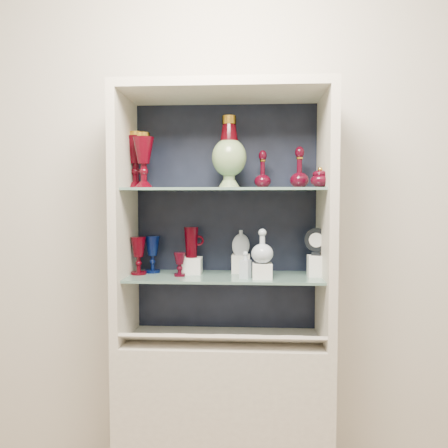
# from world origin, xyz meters

# --- Properties ---
(wall_back) EXTENTS (3.50, 0.02, 2.80)m
(wall_back) POSITION_xyz_m (0.00, 1.75, 1.40)
(wall_back) COLOR beige
(wall_back) RESTS_ON ground
(cabinet_base) EXTENTS (1.00, 0.40, 0.75)m
(cabinet_base) POSITION_xyz_m (0.00, 1.53, 0.38)
(cabinet_base) COLOR #BEB5A2
(cabinet_base) RESTS_ON ground
(cabinet_back_panel) EXTENTS (0.98, 0.02, 1.15)m
(cabinet_back_panel) POSITION_xyz_m (0.00, 1.72, 1.32)
(cabinet_back_panel) COLOR black
(cabinet_back_panel) RESTS_ON cabinet_base
(cabinet_side_left) EXTENTS (0.04, 0.40, 1.15)m
(cabinet_side_left) POSITION_xyz_m (-0.48, 1.53, 1.32)
(cabinet_side_left) COLOR #BEB5A2
(cabinet_side_left) RESTS_ON cabinet_base
(cabinet_side_right) EXTENTS (0.04, 0.40, 1.15)m
(cabinet_side_right) POSITION_xyz_m (0.48, 1.53, 1.32)
(cabinet_side_right) COLOR #BEB5A2
(cabinet_side_right) RESTS_ON cabinet_base
(cabinet_top_cap) EXTENTS (1.00, 0.40, 0.04)m
(cabinet_top_cap) POSITION_xyz_m (0.00, 1.53, 1.92)
(cabinet_top_cap) COLOR #BEB5A2
(cabinet_top_cap) RESTS_ON cabinet_side_left
(shelf_lower) EXTENTS (0.92, 0.34, 0.01)m
(shelf_lower) POSITION_xyz_m (0.00, 1.55, 1.04)
(shelf_lower) COLOR slate
(shelf_lower) RESTS_ON cabinet_side_left
(shelf_upper) EXTENTS (0.92, 0.34, 0.01)m
(shelf_upper) POSITION_xyz_m (0.00, 1.55, 1.46)
(shelf_upper) COLOR slate
(shelf_upper) RESTS_ON cabinet_side_left
(label_ledge) EXTENTS (0.92, 0.17, 0.09)m
(label_ledge) POSITION_xyz_m (0.00, 1.42, 0.78)
(label_ledge) COLOR #BEB5A2
(label_ledge) RESTS_ON cabinet_base
(label_card_0) EXTENTS (0.10, 0.06, 0.03)m
(label_card_0) POSITION_xyz_m (-0.21, 1.42, 0.80)
(label_card_0) COLOR white
(label_card_0) RESTS_ON label_ledge
(label_card_1) EXTENTS (0.10, 0.06, 0.03)m
(label_card_1) POSITION_xyz_m (0.02, 1.42, 0.80)
(label_card_1) COLOR white
(label_card_1) RESTS_ON label_ledge
(label_card_2) EXTENTS (0.10, 0.06, 0.03)m
(label_card_2) POSITION_xyz_m (0.31, 1.42, 0.80)
(label_card_2) COLOR white
(label_card_2) RESTS_ON label_ledge
(label_card_3) EXTENTS (0.10, 0.06, 0.03)m
(label_card_3) POSITION_xyz_m (0.12, 1.42, 0.80)
(label_card_3) COLOR white
(label_card_3) RESTS_ON label_ledge
(pedestal_lamp_left) EXTENTS (0.11, 0.11, 0.28)m
(pedestal_lamp_left) POSITION_xyz_m (-0.44, 1.60, 1.61)
(pedestal_lamp_left) COLOR #400009
(pedestal_lamp_left) RESTS_ON shelf_upper
(pedestal_lamp_right) EXTENTS (0.13, 0.13, 0.26)m
(pedestal_lamp_right) POSITION_xyz_m (-0.38, 1.51, 1.60)
(pedestal_lamp_right) COLOR #400009
(pedestal_lamp_right) RESTS_ON shelf_upper
(enamel_urn) EXTENTS (0.17, 0.17, 0.34)m
(enamel_urn) POSITION_xyz_m (0.02, 1.55, 1.64)
(enamel_urn) COLOR #0F4925
(enamel_urn) RESTS_ON shelf_upper
(ruby_decanter_a) EXTENTS (0.10, 0.10, 0.21)m
(ruby_decanter_a) POSITION_xyz_m (0.18, 1.60, 1.57)
(ruby_decanter_a) COLOR #3F0512
(ruby_decanter_a) RESTS_ON shelf_upper
(ruby_decanter_b) EXTENTS (0.10, 0.10, 0.21)m
(ruby_decanter_b) POSITION_xyz_m (0.36, 1.59, 1.58)
(ruby_decanter_b) COLOR #3F0512
(ruby_decanter_b) RESTS_ON shelf_upper
(lidded_bowl) EXTENTS (0.11, 0.11, 0.10)m
(lidded_bowl) POSITION_xyz_m (0.44, 1.47, 1.52)
(lidded_bowl) COLOR #3F0512
(lidded_bowl) RESTS_ON shelf_upper
(cobalt_goblet) EXTENTS (0.09, 0.09, 0.18)m
(cobalt_goblet) POSITION_xyz_m (-0.37, 1.62, 1.14)
(cobalt_goblet) COLOR #051143
(cobalt_goblet) RESTS_ON shelf_lower
(ruby_goblet_tall) EXTENTS (0.10, 0.10, 0.18)m
(ruby_goblet_tall) POSITION_xyz_m (-0.42, 1.56, 1.14)
(ruby_goblet_tall) COLOR #400009
(ruby_goblet_tall) RESTS_ON shelf_lower
(ruby_goblet_small) EXTENTS (0.06, 0.06, 0.11)m
(ruby_goblet_small) POSITION_xyz_m (-0.21, 1.52, 1.11)
(ruby_goblet_small) COLOR #3F0512
(ruby_goblet_small) RESTS_ON shelf_lower
(riser_ruby_pitcher) EXTENTS (0.10, 0.10, 0.08)m
(riser_ruby_pitcher) POSITION_xyz_m (-0.17, 1.60, 1.09)
(riser_ruby_pitcher) COLOR silver
(riser_ruby_pitcher) RESTS_ON shelf_lower
(ruby_pitcher) EXTENTS (0.12, 0.09, 0.15)m
(ruby_pitcher) POSITION_xyz_m (-0.17, 1.60, 1.21)
(ruby_pitcher) COLOR #400009
(ruby_pitcher) RESTS_ON riser_ruby_pitcher
(clear_square_bottle) EXTENTS (0.06, 0.06, 0.13)m
(clear_square_bottle) POSITION_xyz_m (0.10, 1.48, 1.11)
(clear_square_bottle) COLOR #A7B7C5
(clear_square_bottle) RESTS_ON shelf_lower
(riser_flat_flask) EXTENTS (0.09, 0.09, 0.09)m
(riser_flat_flask) POSITION_xyz_m (0.08, 1.64, 1.09)
(riser_flat_flask) COLOR silver
(riser_flat_flask) RESTS_ON shelf_lower
(flat_flask) EXTENTS (0.10, 0.06, 0.13)m
(flat_flask) POSITION_xyz_m (0.08, 1.64, 1.20)
(flat_flask) COLOR #A6ADB8
(flat_flask) RESTS_ON riser_flat_flask
(riser_clear_round_decanter) EXTENTS (0.09, 0.09, 0.07)m
(riser_clear_round_decanter) POSITION_xyz_m (0.18, 1.48, 1.08)
(riser_clear_round_decanter) COLOR silver
(riser_clear_round_decanter) RESTS_ON shelf_lower
(clear_round_decanter) EXTENTS (0.13, 0.13, 0.15)m
(clear_round_decanter) POSITION_xyz_m (0.18, 1.48, 1.20)
(clear_round_decanter) COLOR #A7B7C5
(clear_round_decanter) RESTS_ON riser_clear_round_decanter
(riser_cameo_medallion) EXTENTS (0.08, 0.08, 0.10)m
(riser_cameo_medallion) POSITION_xyz_m (0.44, 1.55, 1.10)
(riser_cameo_medallion) COLOR silver
(riser_cameo_medallion) RESTS_ON shelf_lower
(cameo_medallion) EXTENTS (0.12, 0.08, 0.14)m
(cameo_medallion) POSITION_xyz_m (0.44, 1.55, 1.22)
(cameo_medallion) COLOR black
(cameo_medallion) RESTS_ON riser_cameo_medallion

